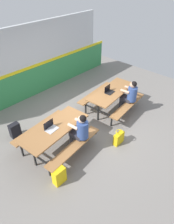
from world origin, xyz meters
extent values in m
cube|color=gray|center=(0.00, 0.00, -0.01)|extent=(10.00, 10.00, 0.02)
cube|color=#338C4C|center=(0.00, 2.70, 0.55)|extent=(8.00, 0.12, 1.10)
cube|color=yellow|center=(0.00, 2.64, 1.15)|extent=(8.00, 0.03, 0.10)
cube|color=silver|center=(0.00, 2.70, 1.90)|extent=(6.72, 0.12, 1.40)
cube|color=#9E6B3D|center=(-1.24, -0.15, 0.72)|extent=(1.97, 0.93, 0.04)
cube|color=#9E6B3D|center=(-1.18, -0.78, 0.43)|extent=(1.83, 0.46, 0.04)
cube|color=#9E6B3D|center=(-1.31, 0.48, 0.43)|extent=(1.83, 0.46, 0.04)
cube|color=black|center=(-2.01, -0.23, 0.35)|extent=(0.04, 0.04, 0.70)
cube|color=black|center=(-2.01, -0.23, 0.39)|extent=(0.19, 1.55, 0.04)
cube|color=black|center=(-1.96, -0.73, 0.21)|extent=(0.04, 0.04, 0.41)
cube|color=black|center=(-2.06, 0.28, 0.21)|extent=(0.04, 0.04, 0.41)
cube|color=black|center=(-0.48, -0.08, 0.35)|extent=(0.04, 0.04, 0.70)
cube|color=black|center=(-0.48, -0.08, 0.39)|extent=(0.19, 1.55, 0.04)
cube|color=black|center=(-0.43, -0.58, 0.21)|extent=(0.04, 0.04, 0.41)
cube|color=black|center=(-0.53, 0.43, 0.21)|extent=(0.04, 0.04, 0.41)
cube|color=#9E6B3D|center=(1.24, -0.10, 0.72)|extent=(1.97, 0.93, 0.04)
cube|color=#9E6B3D|center=(1.31, -0.73, 0.43)|extent=(1.83, 0.46, 0.04)
cube|color=#9E6B3D|center=(1.18, 0.53, 0.43)|extent=(1.83, 0.46, 0.04)
cube|color=black|center=(0.48, -0.17, 0.35)|extent=(0.04, 0.04, 0.70)
cube|color=black|center=(0.48, -0.17, 0.39)|extent=(0.19, 1.55, 0.04)
cube|color=black|center=(0.53, -0.68, 0.21)|extent=(0.04, 0.04, 0.41)
cube|color=black|center=(0.43, 0.33, 0.21)|extent=(0.04, 0.04, 0.41)
cube|color=black|center=(2.01, -0.02, 0.35)|extent=(0.04, 0.04, 0.70)
cube|color=black|center=(2.01, -0.02, 0.39)|extent=(0.19, 1.55, 0.04)
cube|color=black|center=(2.06, -0.53, 0.21)|extent=(0.04, 0.04, 0.41)
cube|color=black|center=(1.96, 0.48, 0.21)|extent=(0.04, 0.04, 0.41)
cylinder|color=#2D2D38|center=(-0.95, -0.44, 0.23)|extent=(0.11, 0.11, 0.45)
cylinder|color=#2D2D38|center=(-0.77, -0.42, 0.23)|extent=(0.11, 0.11, 0.45)
cube|color=#2D2D38|center=(-0.85, -0.58, 0.51)|extent=(0.34, 0.41, 0.12)
cylinder|color=#334C8C|center=(-0.83, -0.75, 0.75)|extent=(0.30, 0.30, 0.48)
cylinder|color=beige|center=(-0.99, -0.56, 0.85)|extent=(0.11, 0.31, 0.08)
cylinder|color=beige|center=(-0.71, -0.54, 0.85)|extent=(0.11, 0.31, 0.08)
sphere|color=beige|center=(-0.83, -0.73, 1.08)|extent=(0.20, 0.20, 0.20)
sphere|color=black|center=(-0.83, -0.76, 1.11)|extent=(0.18, 0.18, 0.18)
cylinder|color=#2D2D38|center=(1.39, -0.40, 0.23)|extent=(0.11, 0.11, 0.45)
cylinder|color=#2D2D38|center=(1.57, -0.38, 0.23)|extent=(0.11, 0.11, 0.45)
cube|color=#2D2D38|center=(1.50, -0.54, 0.51)|extent=(0.34, 0.41, 0.12)
cylinder|color=#334C8C|center=(1.51, -0.71, 0.75)|extent=(0.30, 0.30, 0.48)
cylinder|color=tan|center=(1.36, -0.53, 0.85)|extent=(0.11, 0.31, 0.08)
cylinder|color=tan|center=(1.63, -0.50, 0.85)|extent=(0.11, 0.31, 0.08)
sphere|color=tan|center=(1.51, -0.69, 1.08)|extent=(0.20, 0.20, 0.20)
sphere|color=black|center=(1.52, -0.72, 1.11)|extent=(0.18, 0.18, 0.18)
cube|color=silver|center=(-1.35, -0.16, 0.75)|extent=(0.34, 0.25, 0.01)
cube|color=black|center=(-1.36, -0.06, 0.86)|extent=(0.32, 0.04, 0.21)
cube|color=black|center=(1.11, -0.11, 0.75)|extent=(0.34, 0.25, 0.01)
cube|color=black|center=(1.10, -0.01, 0.86)|extent=(0.32, 0.04, 0.21)
cube|color=black|center=(-1.77, 1.11, 0.22)|extent=(0.30, 0.18, 0.44)
cube|color=black|center=(-1.77, 1.22, 0.15)|extent=(0.21, 0.04, 0.19)
cube|color=yellow|center=(0.06, -1.29, 0.18)|extent=(0.34, 0.14, 0.36)
torus|color=yellow|center=(0.06, -1.29, 0.42)|extent=(0.21, 0.21, 0.02)
cube|color=yellow|center=(-1.92, -1.04, 0.22)|extent=(0.30, 0.18, 0.44)
cube|color=yellow|center=(-1.92, -0.93, 0.15)|extent=(0.21, 0.04, 0.19)
camera|label=1|loc=(-3.61, -3.50, 4.18)|focal=32.73mm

